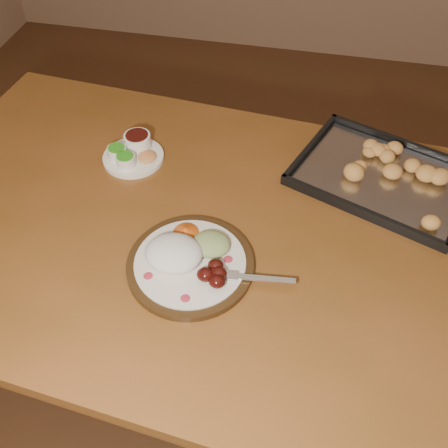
# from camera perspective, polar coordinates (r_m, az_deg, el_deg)

# --- Properties ---
(ground) EXTENTS (4.00, 4.00, 0.00)m
(ground) POSITION_cam_1_polar(r_m,az_deg,el_deg) (1.83, 6.71, -12.57)
(ground) COLOR #552E1D
(ground) RESTS_ON ground
(dining_table) EXTENTS (1.57, 1.03, 0.75)m
(dining_table) POSITION_cam_1_polar(r_m,az_deg,el_deg) (1.19, -1.38, -3.55)
(dining_table) COLOR brown
(dining_table) RESTS_ON ground
(dinner_plate) EXTENTS (0.35, 0.27, 0.06)m
(dinner_plate) POSITION_cam_1_polar(r_m,az_deg,el_deg) (1.04, -4.09, -4.02)
(dinner_plate) COLOR black
(dinner_plate) RESTS_ON dining_table
(condiment_saucer) EXTENTS (0.15, 0.15, 0.05)m
(condiment_saucer) POSITION_cam_1_polar(r_m,az_deg,el_deg) (1.30, -10.39, 8.07)
(condiment_saucer) COLOR white
(condiment_saucer) RESTS_ON dining_table
(baking_tray) EXTENTS (0.49, 0.42, 0.04)m
(baking_tray) POSITION_cam_1_polar(r_m,az_deg,el_deg) (1.28, 17.69, 5.31)
(baking_tray) COLOR black
(baking_tray) RESTS_ON dining_table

